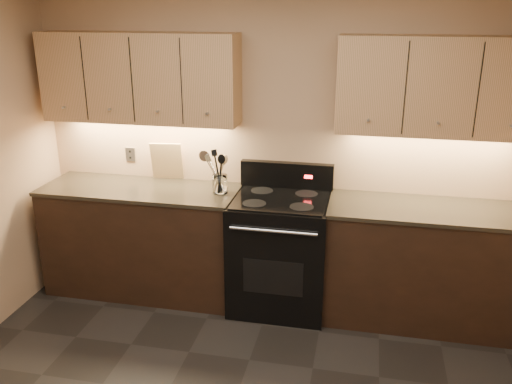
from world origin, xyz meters
TOP-DOWN VIEW (x-y plane):
  - wall_back at (0.00, 2.00)m, footprint 4.00×0.04m
  - counter_left at (-1.10, 1.70)m, footprint 1.62×0.62m
  - counter_right at (1.18, 1.70)m, footprint 1.46×0.62m
  - stove at (0.08, 1.68)m, footprint 0.76×0.68m
  - upper_cab_left at (-1.10, 1.85)m, footprint 1.60×0.30m
  - upper_cab_right at (1.18, 1.85)m, footprint 1.44×0.30m
  - outlet_plate at (-1.30, 1.99)m, footprint 0.08×0.01m
  - utensil_crock at (-0.42, 1.72)m, footprint 0.13×0.13m
  - cutting_board at (-0.95, 1.95)m, footprint 0.28×0.13m
  - wooden_spoon at (-0.46, 1.70)m, footprint 0.14×0.13m
  - black_spoon at (-0.43, 1.73)m, footprint 0.12×0.16m
  - black_turner at (-0.41, 1.70)m, footprint 0.17×0.13m
  - steel_spatula at (-0.39, 1.73)m, footprint 0.22×0.14m
  - steel_skimmer at (-0.39, 1.71)m, footprint 0.25×0.11m

SIDE VIEW (x-z plane):
  - counter_left at x=-1.10m, z-range 0.00..0.93m
  - counter_right at x=1.18m, z-range 0.00..0.93m
  - stove at x=0.08m, z-range -0.09..1.05m
  - utensil_crock at x=-0.42m, z-range 0.92..1.07m
  - wooden_spoon at x=-0.46m, z-range 0.94..1.24m
  - cutting_board at x=-0.95m, z-range 0.93..1.26m
  - steel_spatula at x=-0.39m, z-range 0.94..1.29m
  - black_spoon at x=-0.43m, z-range 0.94..1.28m
  - steel_skimmer at x=-0.39m, z-range 0.95..1.29m
  - black_turner at x=-0.41m, z-range 0.94..1.30m
  - outlet_plate at x=-1.30m, z-range 1.06..1.18m
  - wall_back at x=0.00m, z-range 0.00..2.60m
  - upper_cab_left at x=-1.10m, z-range 1.45..2.15m
  - upper_cab_right at x=1.18m, z-range 1.45..2.15m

